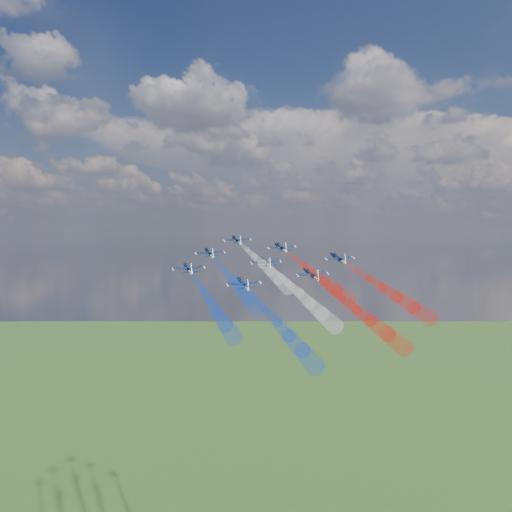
% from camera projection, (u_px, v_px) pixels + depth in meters
% --- Properties ---
extents(jet_lead, '(14.54, 14.78, 6.12)m').
position_uv_depth(jet_lead, '(237.00, 240.00, 188.75)').
color(jet_lead, black).
extents(trail_lead, '(31.05, 33.89, 14.25)m').
position_uv_depth(trail_lead, '(262.00, 264.00, 164.77)').
color(trail_lead, white).
extents(jet_inner_left, '(14.54, 14.78, 6.12)m').
position_uv_depth(jet_inner_left, '(209.00, 253.00, 176.03)').
color(jet_inner_left, black).
extents(trail_inner_left, '(31.05, 33.89, 14.25)m').
position_uv_depth(trail_inner_left, '(232.00, 280.00, 152.05)').
color(trail_inner_left, blue).
extents(jet_inner_right, '(14.54, 14.78, 6.12)m').
position_uv_depth(jet_inner_right, '(281.00, 247.00, 181.26)').
color(jet_inner_right, black).
extents(trail_inner_right, '(31.05, 33.89, 14.25)m').
position_uv_depth(trail_inner_right, '(314.00, 273.00, 157.27)').
color(trail_inner_right, red).
extents(jet_outer_left, '(14.54, 14.78, 6.12)m').
position_uv_depth(jet_outer_left, '(188.00, 268.00, 161.64)').
color(jet_outer_left, black).
extents(trail_outer_left, '(31.05, 33.89, 14.25)m').
position_uv_depth(trail_outer_left, '(210.00, 301.00, 137.65)').
color(trail_outer_left, blue).
extents(jet_center_third, '(14.54, 14.78, 6.12)m').
position_uv_depth(jet_center_third, '(265.00, 262.00, 167.00)').
color(jet_center_third, black).
extents(trail_center_third, '(31.05, 33.89, 14.25)m').
position_uv_depth(trail_center_third, '(299.00, 293.00, 143.02)').
color(trail_center_third, white).
extents(jet_outer_right, '(14.54, 14.78, 6.12)m').
position_uv_depth(jet_outer_right, '(338.00, 258.00, 172.00)').
color(jet_outer_right, black).
extents(trail_outer_right, '(31.05, 33.89, 14.25)m').
position_uv_depth(trail_outer_right, '(383.00, 287.00, 148.01)').
color(trail_outer_right, red).
extents(jet_rear_left, '(14.54, 14.78, 6.12)m').
position_uv_depth(jet_rear_left, '(243.00, 283.00, 150.22)').
color(jet_rear_left, black).
extents(trail_rear_left, '(31.05, 33.89, 14.25)m').
position_uv_depth(trail_rear_left, '(277.00, 323.00, 126.23)').
color(trail_rear_left, blue).
extents(jet_rear_right, '(14.54, 14.78, 6.12)m').
position_uv_depth(jet_rear_right, '(311.00, 274.00, 157.65)').
color(jet_rear_right, black).
extents(trail_rear_right, '(31.05, 33.89, 14.25)m').
position_uv_depth(trail_rear_right, '(356.00, 309.00, 133.66)').
color(trail_rear_right, red).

